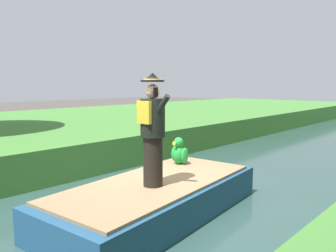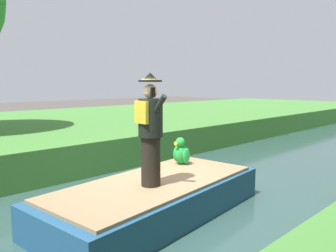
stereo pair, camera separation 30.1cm
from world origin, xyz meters
name	(u,v)px [view 1 (the left image)]	position (x,y,z in m)	size (l,w,h in m)	color
ground_plane	(166,216)	(0.00, 0.00, 0.00)	(80.00, 80.00, 0.00)	#4C4742
canal_water	(166,213)	(0.00, 0.00, 0.05)	(5.64, 48.00, 0.10)	#2D4C47
boat	(156,198)	(0.00, -0.25, 0.40)	(2.25, 4.37, 0.61)	#23517A
person_pirate	(153,130)	(0.16, -0.48, 1.64)	(0.61, 0.42, 1.85)	black
parrot_plush	(180,152)	(-0.52, 0.96, 0.95)	(0.36, 0.34, 0.57)	green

